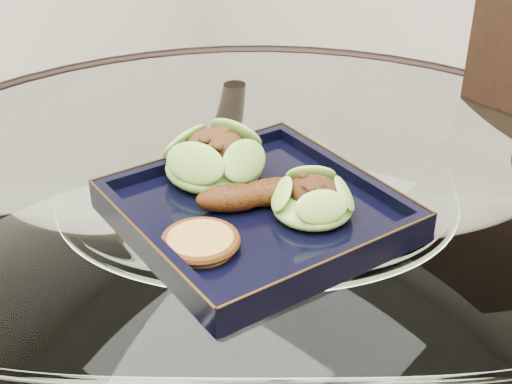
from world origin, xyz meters
The scene contains 6 objects.
dining_table centered at (0.00, 0.00, 0.60)m, with size 1.13×1.13×0.77m.
navy_plate centered at (0.01, -0.01, 0.77)m, with size 0.27×0.27×0.02m, color black.
lettuce_wrap_left centered at (-0.07, 0.01, 0.80)m, with size 0.11×0.11×0.04m, color #538F29.
lettuce_wrap_right centered at (0.06, 0.01, 0.80)m, with size 0.09×0.09×0.03m, color #66AF33.
roasted_plantain centered at (0.02, 0.00, 0.80)m, with size 0.16×0.03×0.03m, color #5E2909.
crumb_patty centered at (0.02, -0.11, 0.79)m, with size 0.07×0.07×0.01m, color gold.
Camera 1 is at (0.43, -0.52, 1.19)m, focal length 50.00 mm.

